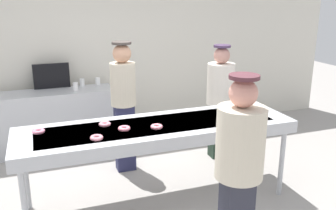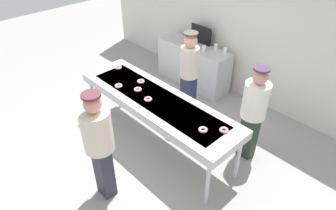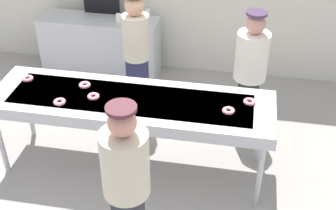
# 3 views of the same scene
# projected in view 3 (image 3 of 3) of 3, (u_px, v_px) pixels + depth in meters

# --- Properties ---
(ground_plane) EXTENTS (16.00, 16.00, 0.00)m
(ground_plane) POSITION_uv_depth(u_px,v_px,m) (134.00, 165.00, 5.10)
(ground_plane) COLOR #9E9993
(fryer_conveyor) EXTENTS (2.93, 0.84, 0.91)m
(fryer_conveyor) POSITION_uv_depth(u_px,v_px,m) (131.00, 104.00, 4.62)
(fryer_conveyor) COLOR #B7BABF
(fryer_conveyor) RESTS_ON ground
(strawberry_donut_0) EXTENTS (0.16, 0.16, 0.04)m
(strawberry_donut_0) POSITION_uv_depth(u_px,v_px,m) (85.00, 85.00, 4.76)
(strawberry_donut_0) COLOR pink
(strawberry_donut_0) RESTS_ON fryer_conveyor
(strawberry_donut_1) EXTENTS (0.17, 0.17, 0.04)m
(strawberry_donut_1) POSITION_uv_depth(u_px,v_px,m) (229.00, 111.00, 4.37)
(strawberry_donut_1) COLOR pink
(strawberry_donut_1) RESTS_ON fryer_conveyor
(strawberry_donut_2) EXTENTS (0.14, 0.14, 0.04)m
(strawberry_donut_2) POSITION_uv_depth(u_px,v_px,m) (123.00, 103.00, 4.48)
(strawberry_donut_2) COLOR pink
(strawberry_donut_2) RESTS_ON fryer_conveyor
(strawberry_donut_3) EXTENTS (0.17, 0.17, 0.04)m
(strawberry_donut_3) POSITION_uv_depth(u_px,v_px,m) (28.00, 78.00, 4.87)
(strawberry_donut_3) COLOR pink
(strawberry_donut_3) RESTS_ON fryer_conveyor
(strawberry_donut_4) EXTENTS (0.17, 0.17, 0.04)m
(strawberry_donut_4) POSITION_uv_depth(u_px,v_px,m) (93.00, 96.00, 4.58)
(strawberry_donut_4) COLOR pink
(strawberry_donut_4) RESTS_ON fryer_conveyor
(strawberry_donut_5) EXTENTS (0.17, 0.17, 0.04)m
(strawberry_donut_5) POSITION_uv_depth(u_px,v_px,m) (60.00, 102.00, 4.50)
(strawberry_donut_5) COLOR pink
(strawberry_donut_5) RESTS_ON fryer_conveyor
(strawberry_donut_6) EXTENTS (0.17, 0.17, 0.04)m
(strawberry_donut_6) POSITION_uv_depth(u_px,v_px,m) (249.00, 102.00, 4.50)
(strawberry_donut_6) COLOR pink
(strawberry_donut_6) RESTS_ON fryer_conveyor
(worker_baker) EXTENTS (0.37, 0.37, 1.59)m
(worker_baker) POSITION_uv_depth(u_px,v_px,m) (250.00, 68.00, 5.10)
(worker_baker) COLOR #213427
(worker_baker) RESTS_ON ground
(worker_assistant) EXTENTS (0.32, 0.32, 1.68)m
(worker_assistant) POSITION_uv_depth(u_px,v_px,m) (137.00, 53.00, 5.31)
(worker_assistant) COLOR #26274B
(worker_assistant) RESTS_ON ground
(customer_waiting) EXTENTS (0.38, 0.38, 1.67)m
(customer_waiting) POSITION_uv_depth(u_px,v_px,m) (126.00, 179.00, 3.53)
(customer_waiting) COLOR #2B2C38
(customer_waiting) RESTS_ON ground
(prep_counter) EXTENTS (1.69, 0.51, 0.89)m
(prep_counter) POSITION_uv_depth(u_px,v_px,m) (101.00, 47.00, 6.53)
(prep_counter) COLOR #B7BABF
(prep_counter) RESTS_ON ground
(paper_cup_0) EXTENTS (0.07, 0.07, 0.11)m
(paper_cup_0) POSITION_uv_depth(u_px,v_px,m) (118.00, 18.00, 6.16)
(paper_cup_0) COLOR white
(paper_cup_0) RESTS_ON prep_counter
(paper_cup_1) EXTENTS (0.07, 0.07, 0.11)m
(paper_cup_1) POSITION_uv_depth(u_px,v_px,m) (147.00, 14.00, 6.28)
(paper_cup_1) COLOR white
(paper_cup_1) RESTS_ON prep_counter
(paper_cup_2) EXTENTS (0.07, 0.07, 0.11)m
(paper_cup_2) POSITION_uv_depth(u_px,v_px,m) (131.00, 12.00, 6.33)
(paper_cup_2) COLOR white
(paper_cup_2) RESTS_ON prep_counter
(menu_display) EXTENTS (0.52, 0.04, 0.37)m
(menu_display) POSITION_uv_depth(u_px,v_px,m) (101.00, 1.00, 6.34)
(menu_display) COLOR black
(menu_display) RESTS_ON prep_counter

